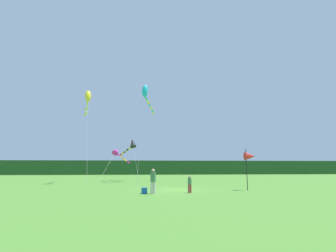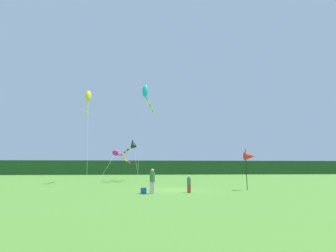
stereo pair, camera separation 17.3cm
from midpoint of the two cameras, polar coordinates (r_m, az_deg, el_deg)
name	(u,v)px [view 1 (the left image)]	position (r m, az deg, el deg)	size (l,w,h in m)	color
ground_plane	(175,190)	(22.56, 1.24, -13.92)	(120.00, 120.00, 0.00)	#4C842D
distant_treeline	(154,168)	(67.38, -3.21, -9.15)	(108.00, 3.89, 3.50)	#234C23
person_adult	(153,180)	(19.22, -3.57, -11.78)	(0.39, 0.39, 1.79)	silver
person_child	(190,183)	(20.00, 4.55, -12.45)	(0.28, 0.28, 1.29)	#B23338
cooler_box	(144,191)	(19.48, -5.52, -14.04)	(0.43, 0.41, 0.42)	#1959B2
banner_flag_pole	(250,157)	(23.28, 17.44, -6.48)	(0.90, 0.70, 3.45)	black
kite_yellow	(88,99)	(33.65, -17.45, 5.75)	(2.65, 8.70, 11.30)	#B2B2B2
kite_cyan	(146,94)	(35.07, -5.02, 7.00)	(2.28, 8.67, 12.82)	#B2B2B2
kite_magenta	(118,153)	(37.60, -11.19, -5.80)	(3.32, 9.78, 4.80)	#B2B2B2
kite_black	(131,145)	(35.25, -8.25, -4.09)	(3.08, 6.40, 5.78)	#B2B2B2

